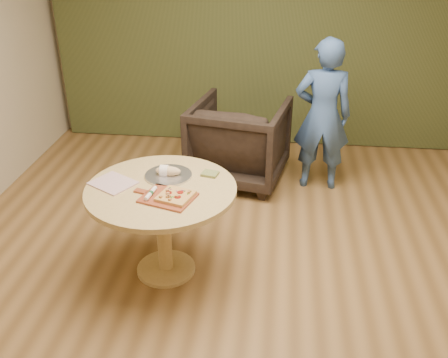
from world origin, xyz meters
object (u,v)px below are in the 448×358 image
Objects in this scene: flatbread_pizza at (175,196)px; bread_roll at (167,171)px; serving_tray at (168,175)px; person_standing at (323,116)px; armchair at (239,137)px; pedestal_table at (162,204)px; pizza_paddle at (167,197)px; cutlery_roll at (151,193)px.

flatbread_pizza is 1.43× the size of bread_roll.
person_standing is at bearing 48.62° from serving_tray.
armchair reaches higher than serving_tray.
pizza_paddle is (0.08, -0.15, 0.15)m from pedestal_table.
person_standing reaches higher than pedestal_table.
cutlery_roll is (-0.11, 0.01, 0.02)m from pizza_paddle.
cutlery_roll reaches higher than pedestal_table.
pizza_paddle is at bearing 5.93° from cutlery_roll.
cutlery_roll is at bearing -104.58° from pedestal_table.
serving_tray reaches higher than pedestal_table.
cutlery_roll is 0.33m from serving_tray.
person_standing is (1.29, 1.73, -0.01)m from cutlery_roll.
armchair reaches higher than pizza_paddle.
flatbread_pizza is at bearing -47.98° from pedestal_table.
pizza_paddle is 1.33× the size of serving_tray.
bread_roll reaches higher than flatbread_pizza.
pizza_paddle is 0.34m from serving_tray.
flatbread_pizza is 0.18× the size of person_standing.
cutlery_roll is (-0.04, -0.14, 0.17)m from pedestal_table.
pedestal_table is 0.27m from flatbread_pizza.
pizza_paddle is 2.38× the size of cutlery_roll.
armchair is at bearing -5.05° from person_standing.
pizza_paddle is at bearing -78.35° from bread_roll.
armchair is (0.36, 1.80, -0.29)m from pizza_paddle.
person_standing is (1.11, 1.74, -0.01)m from flatbread_pizza.
pedestal_table is 0.23m from serving_tray.
bread_roll is (-0.13, 0.34, 0.02)m from flatbread_pizza.
pedestal_table is 1.18× the size of armchair.
bread_roll reaches higher than serving_tray.
flatbread_pizza reaches higher than pedestal_table.
flatbread_pizza is (0.06, -0.01, 0.02)m from pizza_paddle.
serving_tray is 0.23× the size of person_standing.
bread_roll is 0.21× the size of armchair.
serving_tray is 0.38× the size of armchair.
armchair is 0.61× the size of person_standing.
person_standing reaches higher than pizza_paddle.
cutlery_roll is 0.21× the size of armchair.
flatbread_pizza is at bearing 4.65° from cutlery_roll.
bread_roll is (0.05, 0.33, 0.01)m from cutlery_roll.
pedestal_table is at bearing -92.77° from bread_roll.
flatbread_pizza is 0.29× the size of armchair.
serving_tray is 0.04m from bread_roll.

